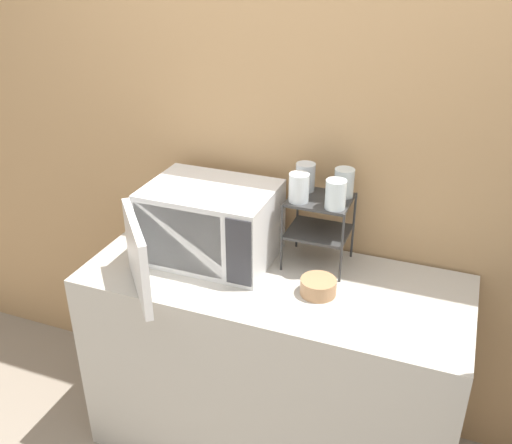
% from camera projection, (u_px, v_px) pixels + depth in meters
% --- Properties ---
extents(wall_back, '(8.00, 0.06, 2.60)m').
position_uv_depth(wall_back, '(303.00, 161.00, 2.46)').
color(wall_back, tan).
rests_on(wall_back, ground_plane).
extents(counter, '(1.58, 0.65, 0.92)m').
position_uv_depth(counter, '(272.00, 365.00, 2.54)').
color(counter, '#B7B2A8').
rests_on(counter, ground_plane).
extents(microwave, '(0.56, 0.73, 0.32)m').
position_uv_depth(microwave, '(208.00, 224.00, 2.41)').
color(microwave, silver).
rests_on(microwave, counter).
extents(dish_rack, '(0.26, 0.22, 0.30)m').
position_uv_depth(dish_rack, '(319.00, 217.00, 2.34)').
color(dish_rack, '#333333').
rests_on(dish_rack, counter).
extents(glass_front_left, '(0.08, 0.08, 0.12)m').
position_uv_depth(glass_front_left, '(299.00, 188.00, 2.26)').
color(glass_front_left, silver).
rests_on(glass_front_left, dish_rack).
extents(glass_back_right, '(0.08, 0.08, 0.12)m').
position_uv_depth(glass_back_right, '(344.00, 183.00, 2.30)').
color(glass_back_right, silver).
rests_on(glass_back_right, dish_rack).
extents(glass_front_right, '(0.08, 0.08, 0.12)m').
position_uv_depth(glass_front_right, '(336.00, 194.00, 2.20)').
color(glass_front_right, silver).
rests_on(glass_front_right, dish_rack).
extents(glass_back_left, '(0.08, 0.08, 0.12)m').
position_uv_depth(glass_back_left, '(305.00, 177.00, 2.35)').
color(glass_back_left, silver).
rests_on(glass_back_left, dish_rack).
extents(bowl, '(0.14, 0.14, 0.06)m').
position_uv_depth(bowl, '(318.00, 287.00, 2.22)').
color(bowl, '#AD7F56').
rests_on(bowl, counter).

